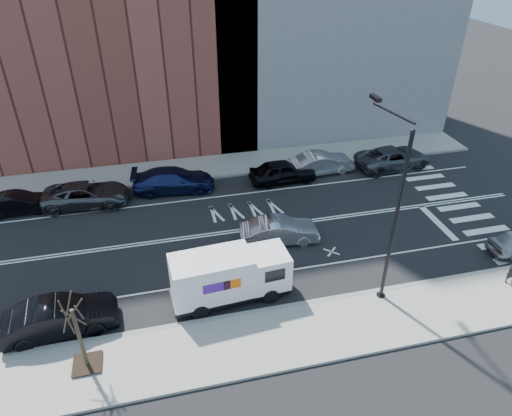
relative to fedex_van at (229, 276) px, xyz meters
name	(u,v)px	position (x,y,z in m)	size (l,w,h in m)	color
ground	(219,233)	(0.35, 5.60, -1.41)	(120.00, 120.00, 0.00)	black
sidewalk_near	(251,343)	(0.35, -3.20, -1.33)	(44.00, 3.60, 0.15)	gray
sidewalk_far	(200,168)	(0.35, 14.40, -1.33)	(44.00, 3.60, 0.15)	gray
curb_near	(243,314)	(0.35, -1.40, -1.32)	(44.00, 0.25, 0.17)	gray
curb_far	(203,179)	(0.35, 12.60, -1.32)	(44.00, 0.25, 0.17)	gray
crosswalk	(453,201)	(16.35, 5.60, -1.40)	(3.00, 14.00, 0.01)	white
road_markings	(219,233)	(0.35, 5.60, -1.40)	(40.00, 8.60, 0.01)	white
bldg_brick	(68,3)	(-7.65, 21.20, 9.59)	(26.00, 10.00, 22.00)	brown
streetlight	(392,207)	(7.35, -1.31, 3.67)	(0.44, 4.02, 9.34)	black
street_tree	(81,344)	(-6.65, -2.80, 0.05)	(1.20, 1.20, 3.75)	black
fedex_van	(229,276)	(0.00, 0.00, 0.00)	(5.99, 2.43, 2.68)	black
far_parked_b	(18,203)	(-11.76, 10.93, -0.72)	(1.46, 4.19, 1.38)	black
far_parked_c	(86,195)	(-7.55, 10.91, -0.63)	(2.57, 5.57, 1.55)	#464A4E
far_parked_d	(174,180)	(-1.79, 11.51, -0.59)	(2.29, 5.62, 1.63)	#161F4D
far_parked_e	(283,171)	(5.95, 10.97, -0.59)	(1.93, 4.80, 1.64)	black
far_parked_f	(322,163)	(9.15, 11.62, -0.61)	(1.69, 4.85, 1.60)	#B4B4B9
far_parked_g	(393,158)	(14.75, 11.23, -0.61)	(2.64, 5.73, 1.59)	#494B50
driving_sedan	(279,231)	(3.70, 3.97, -0.65)	(1.59, 4.56, 1.50)	#A5A5AA
near_parked_rear_a	(60,317)	(-7.89, -0.38, -0.57)	(1.76, 5.05, 1.67)	black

